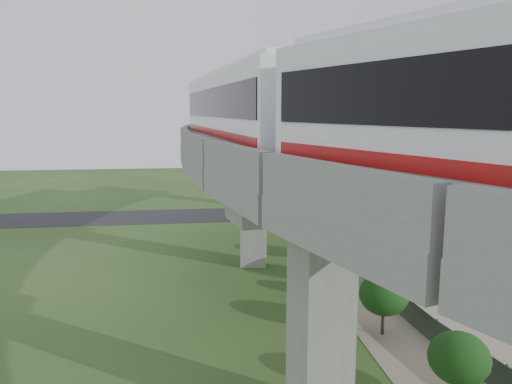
# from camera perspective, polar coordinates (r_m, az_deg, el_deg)

# --- Properties ---
(ground) EXTENTS (160.00, 160.00, 0.00)m
(ground) POSITION_cam_1_polar(r_m,az_deg,el_deg) (31.20, 0.50, -14.04)
(ground) COLOR #2C4A1D
(ground) RESTS_ON ground
(dirt_lot) EXTENTS (18.00, 26.00, 0.04)m
(dirt_lot) POSITION_cam_1_polar(r_m,az_deg,el_deg) (34.21, 25.58, -12.80)
(dirt_lot) COLOR gray
(dirt_lot) RESTS_ON ground
(asphalt_road) EXTENTS (60.00, 8.00, 0.03)m
(asphalt_road) POSITION_cam_1_polar(r_m,az_deg,el_deg) (59.78, -3.48, -2.60)
(asphalt_road) COLOR #232326
(asphalt_road) RESTS_ON ground
(viaduct) EXTENTS (19.58, 73.98, 11.40)m
(viaduct) POSITION_cam_1_polar(r_m,az_deg,el_deg) (29.60, 7.92, 2.79)
(viaduct) COLOR #99968E
(viaduct) RESTS_ON ground
(metro_train) EXTENTS (11.02, 61.34, 3.64)m
(metro_train) POSITION_cam_1_polar(r_m,az_deg,el_deg) (28.05, 1.43, 9.19)
(metro_train) COLOR silver
(metro_train) RESTS_ON ground
(fence) EXTENTS (3.87, 38.73, 1.50)m
(fence) POSITION_cam_1_polar(r_m,az_deg,el_deg) (33.58, 17.56, -11.38)
(fence) COLOR #2D382D
(fence) RESTS_ON ground
(tree_0) EXTENTS (2.66, 2.66, 2.97)m
(tree_0) POSITION_cam_1_polar(r_m,az_deg,el_deg) (55.24, 9.93, -1.79)
(tree_0) COLOR #382314
(tree_0) RESTS_ON ground
(tree_1) EXTENTS (2.24, 2.24, 3.39)m
(tree_1) POSITION_cam_1_polar(r_m,az_deg,el_deg) (50.34, 8.94, -2.16)
(tree_1) COLOR #382314
(tree_1) RESTS_ON ground
(tree_2) EXTENTS (3.01, 3.01, 3.52)m
(tree_2) POSITION_cam_1_polar(r_m,az_deg,el_deg) (41.99, 9.17, -4.75)
(tree_2) COLOR #382314
(tree_2) RESTS_ON ground
(tree_3) EXTENTS (2.83, 2.83, 3.09)m
(tree_3) POSITION_cam_1_polar(r_m,az_deg,el_deg) (36.94, 9.75, -7.31)
(tree_3) COLOR #382314
(tree_3) RESTS_ON ground
(tree_4) EXTENTS (1.80, 1.80, 2.38)m
(tree_4) POSITION_cam_1_polar(r_m,az_deg,el_deg) (34.00, 10.08, -9.28)
(tree_4) COLOR #382314
(tree_4) RESTS_ON ground
(tree_5) EXTENTS (2.72, 2.72, 3.53)m
(tree_5) POSITION_cam_1_polar(r_m,az_deg,el_deg) (28.87, 14.41, -11.27)
(tree_5) COLOR #382314
(tree_5) RESTS_ON ground
(tree_6) EXTENTS (2.53, 2.53, 3.33)m
(tree_6) POSITION_cam_1_polar(r_m,az_deg,el_deg) (23.30, 22.19, -17.16)
(tree_6) COLOR #382314
(tree_6) RESTS_ON ground
(car_dark) EXTENTS (3.85, 2.08, 1.06)m
(car_dark) POSITION_cam_1_polar(r_m,az_deg,el_deg) (35.77, 25.98, -10.92)
(car_dark) COLOR black
(car_dark) RESTS_ON dirt_lot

